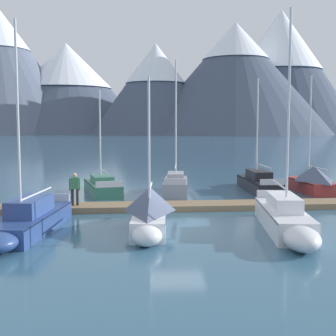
{
  "coord_description": "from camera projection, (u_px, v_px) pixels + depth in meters",
  "views": [
    {
      "loc": [
        -1.61,
        -20.11,
        4.49
      ],
      "look_at": [
        0.0,
        6.0,
        2.0
      ],
      "focal_mm": 49.42,
      "sensor_mm": 36.0,
      "label": 1
    }
  ],
  "objects": [
    {
      "name": "sailboat_last_slip",
      "position": [
        310.0,
        179.0,
        30.71
      ],
      "size": [
        2.03,
        6.02,
        7.67
      ],
      "color": "#B2332D",
      "rests_on": "ground"
    },
    {
      "name": "mountain_rear_spur",
      "position": [
        280.0,
        68.0,
        229.09
      ],
      "size": [
        79.51,
        79.51,
        60.58
      ],
      "color": "#424C60",
      "rests_on": "ground"
    },
    {
      "name": "sailboat_far_berth",
      "position": [
        176.0,
        184.0,
        29.86
      ],
      "size": [
        1.93,
        5.75,
        8.55
      ],
      "color": "#93939E",
      "rests_on": "ground"
    },
    {
      "name": "ground_plane",
      "position": [
        176.0,
        226.0,
        20.51
      ],
      "size": [
        700.0,
        700.0,
        0.0
      ],
      "primitive_type": "plane",
      "color": "#335B75"
    },
    {
      "name": "person_on_dock",
      "position": [
        75.0,
        187.0,
        23.81
      ],
      "size": [
        0.58,
        0.28,
        1.69
      ],
      "color": "#232328",
      "rests_on": "dock"
    },
    {
      "name": "mountain_east_summit",
      "position": [
        235.0,
        77.0,
        208.54
      ],
      "size": [
        86.82,
        86.82,
        49.91
      ],
      "color": "#424C60",
      "rests_on": "ground"
    },
    {
      "name": "mountain_central_massif",
      "position": [
        66.0,
        85.0,
        238.1
      ],
      "size": [
        88.78,
        88.78,
        45.96
      ],
      "color": "#424C60",
      "rests_on": "ground"
    },
    {
      "name": "mountain_shoulder_ridge",
      "position": [
        156.0,
        87.0,
        208.92
      ],
      "size": [
        59.15,
        59.15,
        40.8
      ],
      "color": "#424C60",
      "rests_on": "ground"
    },
    {
      "name": "sailboat_mid_dock_starboard",
      "position": [
        150.0,
        211.0,
        19.46
      ],
      "size": [
        1.82,
        5.69,
        6.39
      ],
      "color": "white",
      "rests_on": "ground"
    },
    {
      "name": "sailboat_outer_slip",
      "position": [
        286.0,
        218.0,
        19.11
      ],
      "size": [
        2.25,
        7.67,
        9.1
      ],
      "color": "silver",
      "rests_on": "ground"
    },
    {
      "name": "dock",
      "position": [
        170.0,
        206.0,
        24.47
      ],
      "size": [
        21.85,
        2.63,
        0.3
      ],
      "color": "#846B4C",
      "rests_on": "ground"
    },
    {
      "name": "sailboat_end_of_dock",
      "position": [
        258.0,
        182.0,
        31.38
      ],
      "size": [
        1.76,
        7.06,
        7.57
      ],
      "color": "black",
      "rests_on": "ground"
    },
    {
      "name": "sailboat_second_berth",
      "position": [
        28.0,
        220.0,
        18.94
      ],
      "size": [
        2.47,
        7.44,
        8.47
      ],
      "color": "navy",
      "rests_on": "ground"
    },
    {
      "name": "sailboat_mid_dock_port",
      "position": [
        101.0,
        186.0,
        30.1
      ],
      "size": [
        2.98,
        6.22,
        6.66
      ],
      "color": "#336B56",
      "rests_on": "ground"
    }
  ]
}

